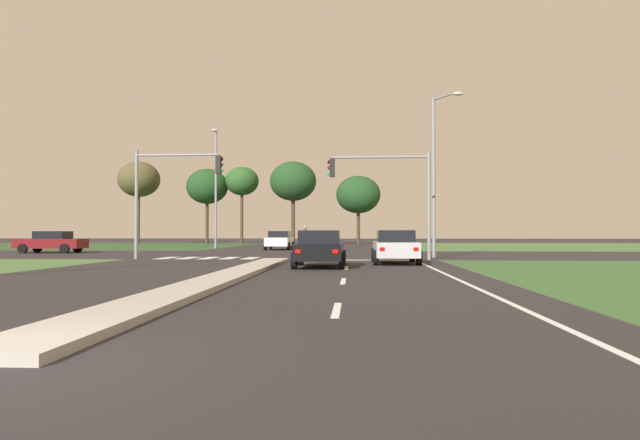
% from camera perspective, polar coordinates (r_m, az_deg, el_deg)
% --- Properties ---
extents(ground_plane, '(200.00, 200.00, 0.00)m').
position_cam_1_polar(ground_plane, '(35.85, -2.64, -3.50)').
color(ground_plane, '#282628').
extents(grass_verge_far_left, '(35.00, 35.00, 0.01)m').
position_cam_1_polar(grass_verge_far_left, '(66.90, -22.53, -2.37)').
color(grass_verge_far_left, '#2D4C28').
rests_on(grass_verge_far_left, ground).
extents(grass_verge_far_right, '(35.00, 35.00, 0.01)m').
position_cam_1_polar(grass_verge_far_right, '(63.93, 23.33, -2.42)').
color(grass_verge_far_right, '#476B38').
rests_on(grass_verge_far_right, ground).
extents(median_island_near, '(1.20, 22.00, 0.14)m').
position_cam_1_polar(median_island_near, '(17.11, -9.48, -5.67)').
color(median_island_near, '#ADA89E').
rests_on(median_island_near, ground).
extents(median_island_far, '(1.20, 36.00, 0.14)m').
position_cam_1_polar(median_island_far, '(60.76, -0.12, -2.53)').
color(median_island_far, gray).
rests_on(median_island_far, ground).
extents(lane_dash_near, '(0.14, 2.00, 0.01)m').
position_cam_1_polar(lane_dash_near, '(10.22, 1.68, -9.02)').
color(lane_dash_near, silver).
rests_on(lane_dash_near, ground).
extents(lane_dash_second, '(0.14, 2.00, 0.01)m').
position_cam_1_polar(lane_dash_second, '(16.19, 2.35, -6.16)').
color(lane_dash_second, silver).
rests_on(lane_dash_second, ground).
extents(lane_dash_third, '(0.14, 2.00, 0.01)m').
position_cam_1_polar(lane_dash_third, '(22.17, 2.66, -4.85)').
color(lane_dash_third, silver).
rests_on(lane_dash_third, ground).
extents(edge_line_right, '(0.14, 24.00, 0.01)m').
position_cam_1_polar(edge_line_right, '(17.93, 13.27, -5.65)').
color(edge_line_right, silver).
rests_on(edge_line_right, ground).
extents(stop_bar_near, '(6.40, 0.50, 0.01)m').
position_cam_1_polar(stop_bar_near, '(28.66, 3.45, -4.04)').
color(stop_bar_near, silver).
rests_on(stop_bar_near, ground).
extents(crosswalk_bar_near, '(0.70, 2.80, 0.01)m').
position_cam_1_polar(crosswalk_bar_near, '(32.12, -15.10, -3.70)').
color(crosswalk_bar_near, silver).
rests_on(crosswalk_bar_near, ground).
extents(crosswalk_bar_second, '(0.70, 2.80, 0.01)m').
position_cam_1_polar(crosswalk_bar_second, '(31.78, -13.13, -3.74)').
color(crosswalk_bar_second, silver).
rests_on(crosswalk_bar_second, ground).
extents(crosswalk_bar_third, '(0.70, 2.80, 0.01)m').
position_cam_1_polar(crosswalk_bar_third, '(31.47, -11.12, -3.77)').
color(crosswalk_bar_third, silver).
rests_on(crosswalk_bar_third, ground).
extents(crosswalk_bar_fourth, '(0.70, 2.80, 0.01)m').
position_cam_1_polar(crosswalk_bar_fourth, '(31.20, -9.07, -3.80)').
color(crosswalk_bar_fourth, silver).
rests_on(crosswalk_bar_fourth, ground).
extents(crosswalk_bar_fifth, '(0.70, 2.80, 0.01)m').
position_cam_1_polar(crosswalk_bar_fifth, '(30.97, -6.99, -3.83)').
color(crosswalk_bar_fifth, silver).
rests_on(crosswalk_bar_fifth, ground).
extents(car_silver_near, '(2.04, 4.56, 1.49)m').
position_cam_1_polar(car_silver_near, '(25.77, 7.56, -2.65)').
color(car_silver_near, '#B7B7BC').
rests_on(car_silver_near, ground).
extents(car_maroon_second, '(4.58, 2.00, 1.49)m').
position_cam_1_polar(car_maroon_second, '(42.97, -25.41, -1.99)').
color(car_maroon_second, maroon).
rests_on(car_maroon_second, ground).
extents(car_black_third, '(2.03, 4.15, 1.47)m').
position_cam_1_polar(car_black_third, '(22.77, -0.00, -2.86)').
color(car_black_third, black).
rests_on(car_black_third, ground).
extents(car_white_fourth, '(2.06, 4.43, 1.52)m').
position_cam_1_polar(car_white_fourth, '(46.22, -4.10, -2.03)').
color(car_white_fourth, silver).
rests_on(car_white_fourth, ground).
extents(traffic_signal_near_left, '(4.70, 0.32, 5.70)m').
position_cam_1_polar(traffic_signal_near_left, '(30.72, -15.04, 3.50)').
color(traffic_signal_near_left, gray).
rests_on(traffic_signal_near_left, ground).
extents(traffic_signal_near_right, '(5.26, 0.32, 5.50)m').
position_cam_1_polar(traffic_signal_near_right, '(29.18, 7.10, 3.53)').
color(traffic_signal_near_right, gray).
rests_on(traffic_signal_near_right, ground).
extents(street_lamp_second, '(1.45, 2.02, 9.00)m').
position_cam_1_polar(street_lamp_second, '(32.55, 11.58, 5.20)').
color(street_lamp_second, gray).
rests_on(street_lamp_second, ground).
extents(street_lamp_third, '(0.64, 1.92, 10.27)m').
position_cam_1_polar(street_lamp_third, '(50.31, -10.44, 3.61)').
color(street_lamp_third, gray).
rests_on(street_lamp_third, ground).
extents(pedestrian_at_median, '(0.34, 0.34, 1.81)m').
position_cam_1_polar(pedestrian_at_median, '(45.15, -1.53, -1.47)').
color(pedestrian_at_median, '#4C4C4C').
rests_on(pedestrian_at_median, median_island_far).
extents(treeline_near, '(5.26, 5.26, 10.40)m').
position_cam_1_polar(treeline_near, '(75.46, -17.75, 3.91)').
color(treeline_near, '#423323').
rests_on(treeline_near, ground).
extents(treeline_second, '(5.14, 5.14, 9.33)m').
position_cam_1_polar(treeline_second, '(71.78, -11.28, 3.31)').
color(treeline_second, '#423323').
rests_on(treeline_second, ground).
extents(treeline_third, '(4.16, 4.16, 9.57)m').
position_cam_1_polar(treeline_third, '(71.18, -7.86, 3.84)').
color(treeline_third, '#423323').
rests_on(treeline_third, ground).
extents(treeline_fourth, '(5.40, 5.40, 9.69)m').
position_cam_1_polar(treeline_fourth, '(66.15, -2.72, 3.89)').
color(treeline_fourth, '#423323').
rests_on(treeline_fourth, ground).
extents(treeline_fifth, '(5.44, 5.44, 8.39)m').
position_cam_1_polar(treeline_fifth, '(69.78, 3.87, 2.55)').
color(treeline_fifth, '#423323').
rests_on(treeline_fifth, ground).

